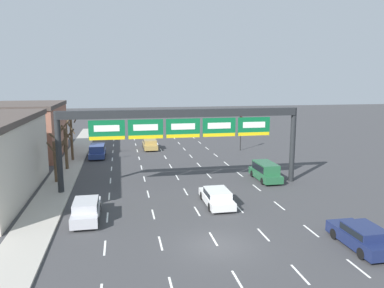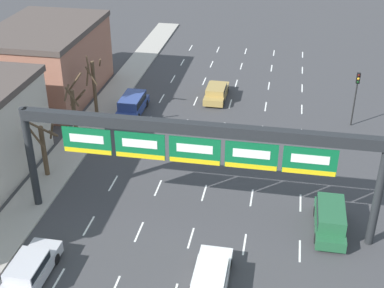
{
  "view_description": "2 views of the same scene",
  "coord_description": "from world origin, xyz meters",
  "px_view_note": "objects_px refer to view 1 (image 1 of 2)",
  "views": [
    {
      "loc": [
        -5.45,
        -20.27,
        9.85
      ],
      "look_at": [
        1.14,
        13.97,
        3.74
      ],
      "focal_mm": 35.0,
      "sensor_mm": 36.0,
      "label": 1
    },
    {
      "loc": [
        4.8,
        -14.42,
        21.0
      ],
      "look_at": [
        -1.19,
        17.75,
        2.81
      ],
      "focal_mm": 50.0,
      "sensor_mm": 36.0,
      "label": 2
    }
  ],
  "objects_px": {
    "car_gold": "(150,144)",
    "sign_gantry": "(183,124)",
    "car_silver": "(86,209)",
    "traffic_light_near_gantry": "(241,126)",
    "suv_blue": "(97,150)",
    "car_white": "(217,196)",
    "tree_bare_closest": "(66,144)",
    "tree_bare_second": "(71,136)",
    "suv_green": "(265,170)",
    "tree_bare_third": "(57,157)",
    "car_navy": "(362,236)"
  },
  "relations": [
    {
      "from": "suv_green",
      "to": "car_white",
      "type": "height_order",
      "value": "suv_green"
    },
    {
      "from": "car_silver",
      "to": "tree_bare_third",
      "type": "bearing_deg",
      "value": 108.54
    },
    {
      "from": "sign_gantry",
      "to": "tree_bare_closest",
      "type": "bearing_deg",
      "value": 141.78
    },
    {
      "from": "car_silver",
      "to": "car_gold",
      "type": "bearing_deg",
      "value": 75.89
    },
    {
      "from": "sign_gantry",
      "to": "car_silver",
      "type": "distance_m",
      "value": 11.62
    },
    {
      "from": "suv_green",
      "to": "car_gold",
      "type": "distance_m",
      "value": 20.99
    },
    {
      "from": "car_navy",
      "to": "car_white",
      "type": "bearing_deg",
      "value": 125.66
    },
    {
      "from": "car_silver",
      "to": "tree_bare_closest",
      "type": "relative_size",
      "value": 0.84
    },
    {
      "from": "car_gold",
      "to": "traffic_light_near_gantry",
      "type": "xyz_separation_m",
      "value": [
        12.24,
        -3.34,
        2.68
      ]
    },
    {
      "from": "suv_blue",
      "to": "car_gold",
      "type": "xyz_separation_m",
      "value": [
        6.98,
        4.38,
        -0.18
      ]
    },
    {
      "from": "suv_blue",
      "to": "tree_bare_closest",
      "type": "distance_m",
      "value": 6.98
    },
    {
      "from": "suv_blue",
      "to": "traffic_light_near_gantry",
      "type": "bearing_deg",
      "value": 3.11
    },
    {
      "from": "car_gold",
      "to": "car_navy",
      "type": "relative_size",
      "value": 1.07
    },
    {
      "from": "suv_blue",
      "to": "car_white",
      "type": "bearing_deg",
      "value": -63.27
    },
    {
      "from": "suv_green",
      "to": "car_navy",
      "type": "relative_size",
      "value": 1.03
    },
    {
      "from": "sign_gantry",
      "to": "suv_green",
      "type": "distance_m",
      "value": 9.67
    },
    {
      "from": "suv_blue",
      "to": "car_white",
      "type": "relative_size",
      "value": 1.01
    },
    {
      "from": "tree_bare_closest",
      "to": "tree_bare_third",
      "type": "xyz_separation_m",
      "value": [
        -0.14,
        -5.39,
        -0.32
      ]
    },
    {
      "from": "sign_gantry",
      "to": "traffic_light_near_gantry",
      "type": "relative_size",
      "value": 4.56
    },
    {
      "from": "car_white",
      "to": "tree_bare_third",
      "type": "distance_m",
      "value": 16.1
    },
    {
      "from": "suv_blue",
      "to": "car_silver",
      "type": "height_order",
      "value": "suv_blue"
    },
    {
      "from": "car_gold",
      "to": "tree_bare_closest",
      "type": "xyz_separation_m",
      "value": [
        -9.86,
        -10.43,
        2.16
      ]
    },
    {
      "from": "car_gold",
      "to": "sign_gantry",
      "type": "bearing_deg",
      "value": -85.68
    },
    {
      "from": "car_silver",
      "to": "car_gold",
      "type": "xyz_separation_m",
      "value": [
        6.56,
        26.09,
        -0.05
      ]
    },
    {
      "from": "suv_green",
      "to": "tree_bare_closest",
      "type": "xyz_separation_m",
      "value": [
        -19.66,
        8.13,
        1.92
      ]
    },
    {
      "from": "traffic_light_near_gantry",
      "to": "tree_bare_third",
      "type": "distance_m",
      "value": 25.52
    },
    {
      "from": "suv_green",
      "to": "tree_bare_third",
      "type": "xyz_separation_m",
      "value": [
        -19.8,
        2.74,
        1.59
      ]
    },
    {
      "from": "car_navy",
      "to": "tree_bare_third",
      "type": "relative_size",
      "value": 0.93
    },
    {
      "from": "traffic_light_near_gantry",
      "to": "tree_bare_third",
      "type": "relative_size",
      "value": 0.99
    },
    {
      "from": "car_white",
      "to": "car_gold",
      "type": "height_order",
      "value": "car_gold"
    },
    {
      "from": "tree_bare_closest",
      "to": "tree_bare_second",
      "type": "relative_size",
      "value": 1.03
    },
    {
      "from": "tree_bare_closest",
      "to": "tree_bare_second",
      "type": "distance_m",
      "value": 4.49
    },
    {
      "from": "suv_green",
      "to": "tree_bare_closest",
      "type": "distance_m",
      "value": 21.36
    },
    {
      "from": "suv_blue",
      "to": "tree_bare_third",
      "type": "relative_size",
      "value": 0.98
    },
    {
      "from": "car_silver",
      "to": "tree_bare_third",
      "type": "distance_m",
      "value": 10.97
    },
    {
      "from": "sign_gantry",
      "to": "suv_blue",
      "type": "relative_size",
      "value": 4.59
    },
    {
      "from": "car_silver",
      "to": "traffic_light_near_gantry",
      "type": "distance_m",
      "value": 29.63
    },
    {
      "from": "car_silver",
      "to": "tree_bare_closest",
      "type": "height_order",
      "value": "tree_bare_closest"
    },
    {
      "from": "car_silver",
      "to": "tree_bare_third",
      "type": "relative_size",
      "value": 0.99
    },
    {
      "from": "car_navy",
      "to": "tree_bare_closest",
      "type": "xyz_separation_m",
      "value": [
        -19.58,
        23.3,
        2.14
      ]
    },
    {
      "from": "car_silver",
      "to": "tree_bare_second",
      "type": "distance_m",
      "value": 20.53
    },
    {
      "from": "sign_gantry",
      "to": "suv_blue",
      "type": "height_order",
      "value": "sign_gantry"
    },
    {
      "from": "sign_gantry",
      "to": "tree_bare_third",
      "type": "height_order",
      "value": "sign_gantry"
    },
    {
      "from": "tree_bare_closest",
      "to": "tree_bare_third",
      "type": "bearing_deg",
      "value": -91.48
    },
    {
      "from": "car_silver",
      "to": "car_white",
      "type": "xyz_separation_m",
      "value": [
        9.83,
        1.34,
        -0.09
      ]
    },
    {
      "from": "sign_gantry",
      "to": "car_silver",
      "type": "relative_size",
      "value": 4.56
    },
    {
      "from": "car_silver",
      "to": "traffic_light_near_gantry",
      "type": "relative_size",
      "value": 1.0
    },
    {
      "from": "suv_blue",
      "to": "suv_green",
      "type": "bearing_deg",
      "value": -40.2
    },
    {
      "from": "car_gold",
      "to": "car_navy",
      "type": "bearing_deg",
      "value": -73.93
    },
    {
      "from": "car_white",
      "to": "tree_bare_third",
      "type": "bearing_deg",
      "value": 146.08
    }
  ]
}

